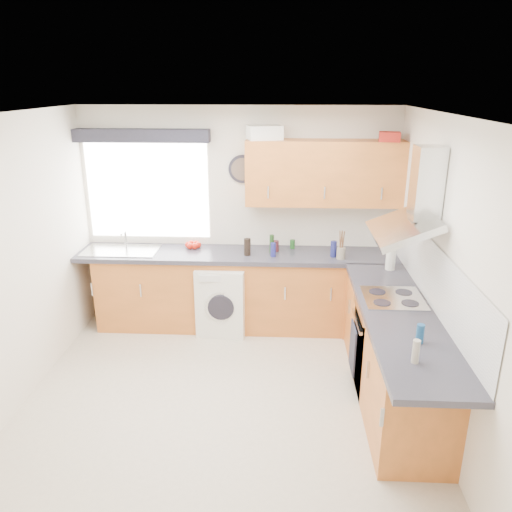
# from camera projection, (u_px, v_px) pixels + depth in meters

# --- Properties ---
(ground_plane) EXTENTS (3.60, 3.60, 0.00)m
(ground_plane) POSITION_uv_depth(u_px,v_px,m) (224.00, 401.00, 4.52)
(ground_plane) COLOR beige
(ceiling) EXTENTS (3.60, 3.60, 0.02)m
(ceiling) POSITION_uv_depth(u_px,v_px,m) (217.00, 115.00, 3.70)
(ceiling) COLOR white
(ceiling) RESTS_ON wall_back
(wall_back) EXTENTS (3.60, 0.02, 2.50)m
(wall_back) POSITION_uv_depth(u_px,v_px,m) (239.00, 217.00, 5.81)
(wall_back) COLOR silver
(wall_back) RESTS_ON ground_plane
(wall_front) EXTENTS (3.60, 0.02, 2.50)m
(wall_front) POSITION_uv_depth(u_px,v_px,m) (176.00, 406.00, 2.41)
(wall_front) COLOR silver
(wall_front) RESTS_ON ground_plane
(wall_left) EXTENTS (0.02, 3.60, 2.50)m
(wall_left) POSITION_uv_depth(u_px,v_px,m) (8.00, 268.00, 4.20)
(wall_left) COLOR silver
(wall_left) RESTS_ON ground_plane
(wall_right) EXTENTS (0.02, 3.60, 2.50)m
(wall_right) POSITION_uv_depth(u_px,v_px,m) (442.00, 276.00, 4.02)
(wall_right) COLOR silver
(wall_right) RESTS_ON ground_plane
(window) EXTENTS (1.40, 0.02, 1.10)m
(window) POSITION_uv_depth(u_px,v_px,m) (148.00, 191.00, 5.75)
(window) COLOR silver
(window) RESTS_ON wall_back
(window_blind) EXTENTS (1.50, 0.18, 0.14)m
(window_blind) POSITION_uv_depth(u_px,v_px,m) (142.00, 135.00, 5.46)
(window_blind) COLOR #20202A
(window_blind) RESTS_ON wall_back
(splashback) EXTENTS (0.01, 3.00, 0.54)m
(splashback) POSITION_uv_depth(u_px,v_px,m) (430.00, 271.00, 4.33)
(splashback) COLOR white
(splashback) RESTS_ON wall_right
(base_cab_back) EXTENTS (3.00, 0.58, 0.86)m
(base_cab_back) POSITION_uv_depth(u_px,v_px,m) (229.00, 291.00, 5.81)
(base_cab_back) COLOR #A85A24
(base_cab_back) RESTS_ON ground_plane
(base_cab_corner) EXTENTS (0.60, 0.60, 0.86)m
(base_cab_corner) POSITION_uv_depth(u_px,v_px,m) (368.00, 294.00, 5.72)
(base_cab_corner) COLOR #A85A24
(base_cab_corner) RESTS_ON ground_plane
(base_cab_right) EXTENTS (0.58, 2.10, 0.86)m
(base_cab_right) POSITION_uv_depth(u_px,v_px,m) (393.00, 355.00, 4.45)
(base_cab_right) COLOR #A85A24
(base_cab_right) RESTS_ON ground_plane
(worktop_back) EXTENTS (3.60, 0.62, 0.05)m
(worktop_back) POSITION_uv_depth(u_px,v_px,m) (237.00, 255.00, 5.64)
(worktop_back) COLOR #2B2A32
(worktop_back) RESTS_ON base_cab_back
(worktop_right) EXTENTS (0.62, 2.42, 0.05)m
(worktop_right) POSITION_uv_depth(u_px,v_px,m) (400.00, 316.00, 4.16)
(worktop_right) COLOR #2B2A32
(worktop_right) RESTS_ON base_cab_right
(sink) EXTENTS (0.84, 0.46, 0.10)m
(sink) POSITION_uv_depth(u_px,v_px,m) (121.00, 247.00, 5.69)
(sink) COLOR silver
(sink) RESTS_ON worktop_back
(oven) EXTENTS (0.56, 0.58, 0.85)m
(oven) POSITION_uv_depth(u_px,v_px,m) (388.00, 347.00, 4.59)
(oven) COLOR black
(oven) RESTS_ON ground_plane
(hob_plate) EXTENTS (0.52, 0.52, 0.01)m
(hob_plate) POSITION_uv_depth(u_px,v_px,m) (393.00, 298.00, 4.43)
(hob_plate) COLOR silver
(hob_plate) RESTS_ON worktop_right
(extractor_hood) EXTENTS (0.52, 0.78, 0.66)m
(extractor_hood) POSITION_uv_depth(u_px,v_px,m) (415.00, 204.00, 4.14)
(extractor_hood) COLOR silver
(extractor_hood) RESTS_ON wall_right
(upper_cabinets) EXTENTS (1.70, 0.35, 0.70)m
(upper_cabinets) POSITION_uv_depth(u_px,v_px,m) (324.00, 173.00, 5.41)
(upper_cabinets) COLOR #A85A24
(upper_cabinets) RESTS_ON wall_back
(washing_machine) EXTENTS (0.59, 0.58, 0.80)m
(washing_machine) POSITION_uv_depth(u_px,v_px,m) (224.00, 297.00, 5.72)
(washing_machine) COLOR silver
(washing_machine) RESTS_ON ground_plane
(wall_clock) EXTENTS (0.32, 0.04, 0.32)m
(wall_clock) POSITION_uv_depth(u_px,v_px,m) (242.00, 169.00, 5.58)
(wall_clock) COLOR #20202A
(wall_clock) RESTS_ON wall_back
(casserole) EXTENTS (0.41, 0.34, 0.15)m
(casserole) POSITION_uv_depth(u_px,v_px,m) (264.00, 132.00, 5.32)
(casserole) COLOR silver
(casserole) RESTS_ON upper_cabinets
(storage_box) EXTENTS (0.24, 0.21, 0.10)m
(storage_box) POSITION_uv_depth(u_px,v_px,m) (390.00, 137.00, 5.15)
(storage_box) COLOR #A41D14
(storage_box) RESTS_ON upper_cabinets
(utensil_pot) EXTENTS (0.09, 0.09, 0.13)m
(utensil_pot) POSITION_uv_depth(u_px,v_px,m) (341.00, 253.00, 5.42)
(utensil_pot) COLOR gray
(utensil_pot) RESTS_ON worktop_back
(kitchen_roll) EXTENTS (0.11, 0.11, 0.21)m
(kitchen_roll) POSITION_uv_depth(u_px,v_px,m) (391.00, 260.00, 5.10)
(kitchen_roll) COLOR silver
(kitchen_roll) RESTS_ON worktop_right
(tomato_cluster) EXTENTS (0.19, 0.19, 0.07)m
(tomato_cluster) POSITION_uv_depth(u_px,v_px,m) (193.00, 245.00, 5.79)
(tomato_cluster) COLOR red
(tomato_cluster) RESTS_ON worktop_back
(jar_0) EXTENTS (0.07, 0.07, 0.12)m
(jar_0) POSITION_uv_depth(u_px,v_px,m) (276.00, 246.00, 5.67)
(jar_0) COLOR #40171D
(jar_0) RESTS_ON worktop_back
(jar_1) EXTENTS (0.07, 0.07, 0.19)m
(jar_1) POSITION_uv_depth(u_px,v_px,m) (247.00, 247.00, 5.52)
(jar_1) COLOR black
(jar_1) RESTS_ON worktop_back
(jar_2) EXTENTS (0.04, 0.04, 0.11)m
(jar_2) POSITION_uv_depth(u_px,v_px,m) (272.00, 244.00, 5.78)
(jar_2) COLOR #1B5C85
(jar_2) RESTS_ON worktop_back
(jar_3) EXTENTS (0.07, 0.07, 0.18)m
(jar_3) POSITION_uv_depth(u_px,v_px,m) (334.00, 249.00, 5.48)
(jar_3) COLOR navy
(jar_3) RESTS_ON worktop_back
(jar_4) EXTENTS (0.05, 0.05, 0.21)m
(jar_4) POSITION_uv_depth(u_px,v_px,m) (272.00, 244.00, 5.59)
(jar_4) COLOR #1B3914
(jar_4) RESTS_ON worktop_back
(jar_5) EXTENTS (0.06, 0.06, 0.10)m
(jar_5) POSITION_uv_depth(u_px,v_px,m) (292.00, 244.00, 5.76)
(jar_5) COLOR #1C4E1C
(jar_5) RESTS_ON worktop_back
(jar_6) EXTENTS (0.06, 0.06, 0.15)m
(jar_6) POSITION_uv_depth(u_px,v_px,m) (273.00, 250.00, 5.49)
(jar_6) COLOR navy
(jar_6) RESTS_ON worktop_back
(bottle_0) EXTENTS (0.05, 0.05, 0.17)m
(bottle_0) POSITION_uv_depth(u_px,v_px,m) (416.00, 351.00, 3.40)
(bottle_0) COLOR #A1998A
(bottle_0) RESTS_ON worktop_right
(bottle_1) EXTENTS (0.06, 0.06, 0.15)m
(bottle_1) POSITION_uv_depth(u_px,v_px,m) (420.00, 334.00, 3.66)
(bottle_1) COLOR navy
(bottle_1) RESTS_ON worktop_right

